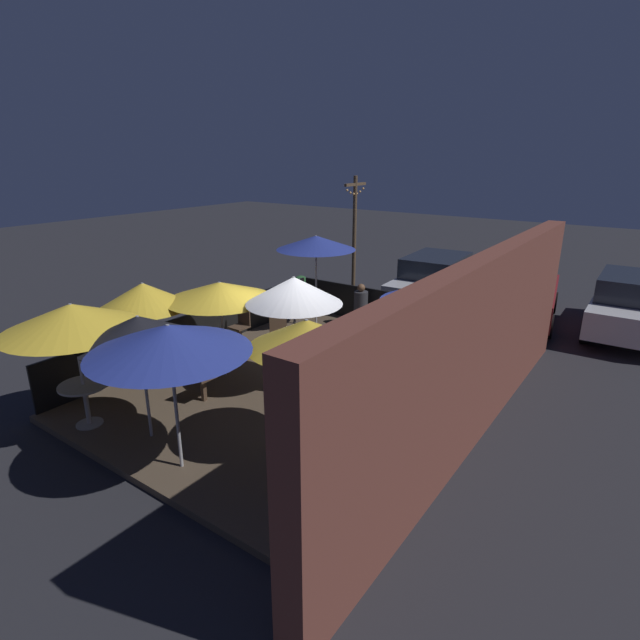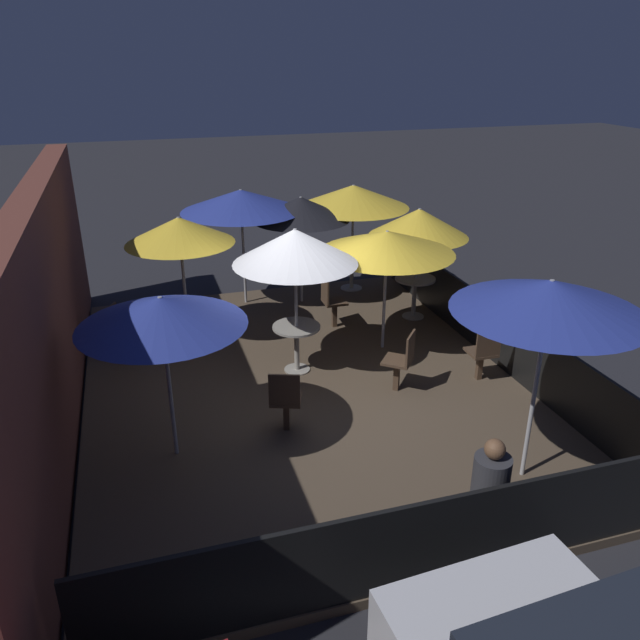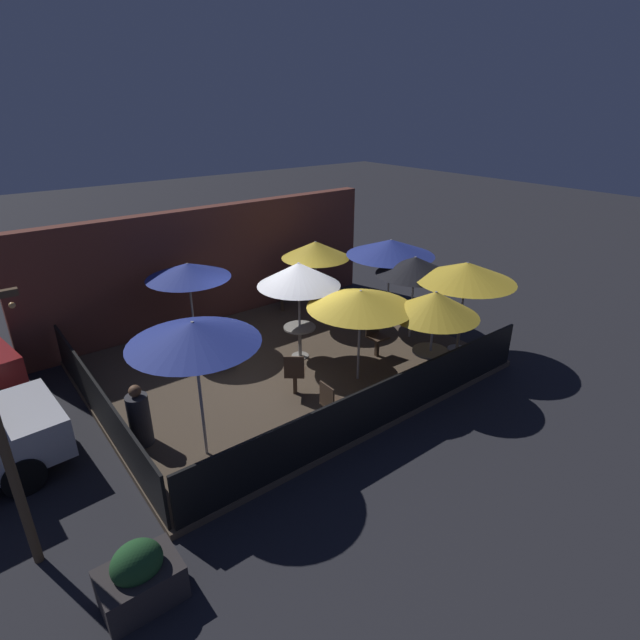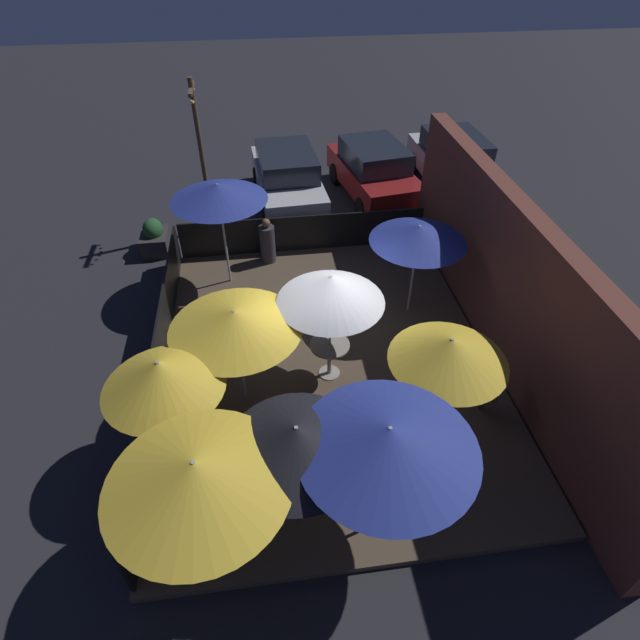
# 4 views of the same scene
# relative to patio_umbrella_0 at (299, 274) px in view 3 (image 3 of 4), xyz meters

# --- Properties ---
(ground_plane) EXTENTS (60.00, 60.00, 0.00)m
(ground_plane) POSITION_rel_patio_umbrella_0_xyz_m (-0.42, -0.00, -2.14)
(ground_plane) COLOR #26262B
(patio_deck) EXTENTS (8.17, 6.36, 0.12)m
(patio_deck) POSITION_rel_patio_umbrella_0_xyz_m (-0.42, -0.00, -2.08)
(patio_deck) COLOR brown
(patio_deck) RESTS_ON ground_plane
(building_wall) EXTENTS (9.77, 0.36, 3.13)m
(building_wall) POSITION_rel_patio_umbrella_0_xyz_m (-0.42, 3.41, -0.57)
(building_wall) COLOR brown
(building_wall) RESTS_ON ground_plane
(fence_front) EXTENTS (7.97, 0.05, 0.95)m
(fence_front) POSITION_rel_patio_umbrella_0_xyz_m (-0.42, -3.14, -1.54)
(fence_front) COLOR black
(fence_front) RESTS_ON patio_deck
(fence_side_left) EXTENTS (0.05, 6.16, 0.95)m
(fence_side_left) POSITION_rel_patio_umbrella_0_xyz_m (-4.46, -0.00, -1.54)
(fence_side_left) COLOR black
(fence_side_left) RESTS_ON patio_deck
(patio_umbrella_0) EXTENTS (1.85, 1.85, 2.28)m
(patio_umbrella_0) POSITION_rel_patio_umbrella_0_xyz_m (0.00, 0.00, 0.00)
(patio_umbrella_0) COLOR #B2B2B7
(patio_umbrella_0) RESTS_ON patio_deck
(patio_umbrella_1) EXTENTS (2.24, 2.24, 2.18)m
(patio_umbrella_1) POSITION_rel_patio_umbrella_0_xyz_m (3.19, -2.04, -0.06)
(patio_umbrella_1) COLOR #B2B2B7
(patio_umbrella_1) RESTS_ON patio_deck
(patio_umbrella_2) EXTENTS (1.79, 1.79, 2.07)m
(patio_umbrella_2) POSITION_rel_patio_umbrella_0_xyz_m (1.42, -2.65, -0.20)
(patio_umbrella_2) COLOR #B2B2B7
(patio_umbrella_2) RESTS_ON patio_deck
(patio_umbrella_3) EXTENTS (1.78, 1.78, 2.17)m
(patio_umbrella_3) POSITION_rel_patio_umbrella_0_xyz_m (1.62, 1.50, -0.06)
(patio_umbrella_3) COLOR #B2B2B7
(patio_umbrella_3) RESTS_ON patio_deck
(patio_umbrella_4) EXTENTS (1.95, 1.95, 2.10)m
(patio_umbrella_4) POSITION_rel_patio_umbrella_0_xyz_m (-1.69, 2.01, -0.10)
(patio_umbrella_4) COLOR #B2B2B7
(patio_umbrella_4) RESTS_ON patio_deck
(patio_umbrella_5) EXTENTS (1.87, 1.87, 2.10)m
(patio_umbrella_5) POSITION_rel_patio_umbrella_0_xyz_m (2.80, -0.85, -0.14)
(patio_umbrella_5) COLOR #B2B2B7
(patio_umbrella_5) RESTS_ON patio_deck
(patio_umbrella_6) EXTENTS (2.18, 2.18, 2.02)m
(patio_umbrella_6) POSITION_rel_patio_umbrella_0_xyz_m (0.38, -1.60, -0.17)
(patio_umbrella_6) COLOR #B2B2B7
(patio_umbrella_6) RESTS_ON patio_deck
(patio_umbrella_7) EXTENTS (2.28, 2.28, 2.25)m
(patio_umbrella_7) POSITION_rel_patio_umbrella_0_xyz_m (3.07, 0.23, 0.03)
(patio_umbrella_7) COLOR #B2B2B7
(patio_umbrella_7) RESTS_ON patio_deck
(patio_umbrella_8) EXTENTS (2.06, 2.06, 2.45)m
(patio_umbrella_8) POSITION_rel_patio_umbrella_0_xyz_m (-3.31, -1.88, 0.25)
(patio_umbrella_8) COLOR #B2B2B7
(patio_umbrella_8) RESTS_ON patio_deck
(dining_table_0) EXTENTS (0.73, 0.73, 0.76)m
(dining_table_0) POSITION_rel_patio_umbrella_0_xyz_m (0.00, -0.00, -1.43)
(dining_table_0) COLOR #9E998E
(dining_table_0) RESTS_ON patio_deck
(dining_table_1) EXTENTS (0.82, 0.82, 0.76)m
(dining_table_1) POSITION_rel_patio_umbrella_0_xyz_m (3.19, -2.04, -1.42)
(dining_table_1) COLOR #9E998E
(dining_table_1) RESTS_ON patio_deck
(dining_table_2) EXTENTS (0.74, 0.74, 0.78)m
(dining_table_2) POSITION_rel_patio_umbrella_0_xyz_m (1.42, -2.65, -1.41)
(dining_table_2) COLOR #9E998E
(dining_table_2) RESTS_ON patio_deck
(patio_chair_0) EXTENTS (0.40, 0.40, 0.94)m
(patio_chair_0) POSITION_rel_patio_umbrella_0_xyz_m (1.43, -1.02, -1.50)
(patio_chair_0) COLOR #4C3828
(patio_chair_0) RESTS_ON patio_deck
(patio_chair_1) EXTENTS (0.51, 0.51, 0.91)m
(patio_chair_1) POSITION_rel_patio_umbrella_0_xyz_m (-1.63, 0.58, -1.52)
(patio_chair_1) COLOR #4C3828
(patio_chair_1) RESTS_ON patio_deck
(patio_chair_2) EXTENTS (0.53, 0.53, 0.90)m
(patio_chair_2) POSITION_rel_patio_umbrella_0_xyz_m (1.24, 2.61, -1.53)
(patio_chair_2) COLOR #4C3828
(patio_chair_2) RESTS_ON patio_deck
(patio_chair_3) EXTENTS (0.41, 0.41, 0.91)m
(patio_chair_3) POSITION_rel_patio_umbrella_0_xyz_m (-1.15, -2.58, -1.52)
(patio_chair_3) COLOR #4C3828
(patio_chair_3) RESTS_ON patio_deck
(patio_chair_4) EXTENTS (0.56, 0.56, 0.94)m
(patio_chair_4) POSITION_rel_patio_umbrella_0_xyz_m (-1.06, -1.30, -1.50)
(patio_chair_4) COLOR #4C3828
(patio_chair_4) RESTS_ON patio_deck
(patron_0) EXTENTS (0.53, 0.53, 1.16)m
(patron_0) POSITION_rel_patio_umbrella_0_xyz_m (-4.06, -0.93, -1.51)
(patron_0) COLOR #333338
(patron_0) RESTS_ON patio_deck
(planter_box) EXTENTS (0.95, 0.67, 0.90)m
(planter_box) POSITION_rel_patio_umbrella_0_xyz_m (-5.11, -3.80, -1.75)
(planter_box) COLOR #332D2D
(planter_box) RESTS_ON ground_plane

